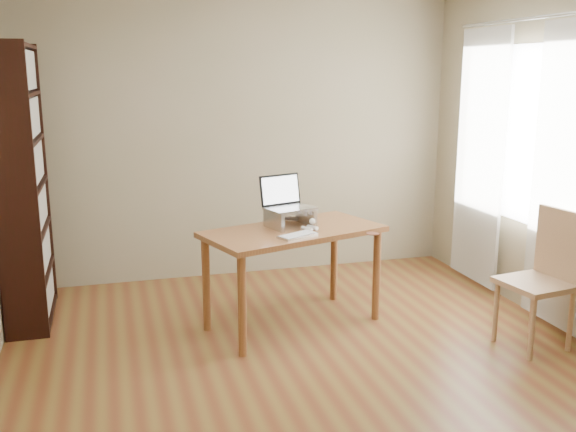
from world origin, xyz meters
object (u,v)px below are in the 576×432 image
object	(u,v)px
keyboard	(297,235)
bookshelf	(23,186)
cat	(293,217)
laptop	(288,200)
chair	(546,274)
desk	(293,243)

from	to	relation	value
keyboard	bookshelf	bearing A→B (deg)	127.50
keyboard	cat	distance (m)	0.34
cat	bookshelf	bearing A→B (deg)	134.16
laptop	chair	world-z (taller)	laptop
laptop	keyboard	size ratio (longest dim) A/B	1.28
bookshelf	cat	world-z (taller)	bookshelf
keyboard	cat	world-z (taller)	cat
keyboard	chair	xyz separation A→B (m)	(1.61, -0.61, -0.24)
cat	chair	xyz separation A→B (m)	(1.54, -0.95, -0.29)
keyboard	chair	bearing A→B (deg)	-47.95
laptop	keyboard	xyz separation A→B (m)	(-0.03, -0.36, -0.18)
desk	laptop	size ratio (longest dim) A/B	3.58
keyboard	cat	xyz separation A→B (m)	(0.07, 0.33, 0.06)
chair	desk	bearing A→B (deg)	143.89
desk	keyboard	size ratio (longest dim) A/B	4.59
desk	chair	world-z (taller)	chair
cat	laptop	bearing A→B (deg)	107.30
desk	laptop	world-z (taller)	laptop
chair	cat	bearing A→B (deg)	140.31
laptop	cat	size ratio (longest dim) A/B	0.84
laptop	chair	size ratio (longest dim) A/B	0.42
desk	keyboard	bearing A→B (deg)	-116.40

